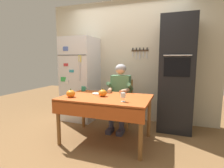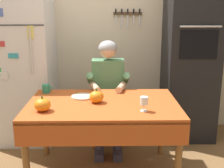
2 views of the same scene
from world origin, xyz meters
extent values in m
plane|color=brown|center=(0.00, 0.00, 0.00)|extent=(10.00, 10.00, 0.00)
cube|color=beige|center=(0.05, 1.35, 1.30)|extent=(3.70, 0.10, 2.60)
cube|color=#4C3823|center=(0.30, 1.29, 1.52)|extent=(0.36, 0.02, 0.04)
cube|color=silver|center=(0.15, 1.28, 1.45)|extent=(0.02, 0.01, 0.11)
cube|color=black|center=(0.15, 1.28, 1.55)|extent=(0.02, 0.01, 0.06)
cube|color=silver|center=(0.23, 1.28, 1.42)|extent=(0.02, 0.01, 0.17)
cube|color=black|center=(0.23, 1.28, 1.55)|extent=(0.02, 0.01, 0.06)
cube|color=silver|center=(0.30, 1.28, 1.42)|extent=(0.02, 0.01, 0.16)
cube|color=black|center=(0.30, 1.28, 1.55)|extent=(0.02, 0.01, 0.06)
cube|color=silver|center=(0.38, 1.28, 1.44)|extent=(0.02, 0.01, 0.13)
cube|color=black|center=(0.38, 1.28, 1.55)|extent=(0.02, 0.01, 0.06)
cube|color=silver|center=(0.45, 1.28, 1.43)|extent=(0.02, 0.01, 0.15)
cube|color=black|center=(0.45, 1.28, 1.55)|extent=(0.02, 0.01, 0.06)
cube|color=silver|center=(-0.95, 0.96, 0.90)|extent=(0.68, 0.68, 1.80)
cylinder|color=silver|center=(-0.76, 0.60, 1.15)|extent=(0.02, 0.02, 0.50)
cube|color=#333335|center=(-0.95, 0.62, 1.42)|extent=(0.67, 0.01, 0.01)
cube|color=teal|center=(-0.96, 0.61, 1.10)|extent=(0.11, 0.02, 0.05)
cube|color=#E5D666|center=(-0.76, 0.61, 1.35)|extent=(0.07, 0.01, 0.14)
cube|color=green|center=(-1.16, 0.61, 0.92)|extent=(0.12, 0.02, 0.09)
cube|color=silver|center=(-1.08, 0.61, 0.88)|extent=(0.09, 0.02, 0.09)
cube|color=#B73338|center=(-1.09, 0.61, 1.23)|extent=(0.10, 0.01, 0.06)
cube|color=#4C66B7|center=(-1.08, 0.61, 1.55)|extent=(0.11, 0.01, 0.08)
cube|color=black|center=(1.05, 1.00, 1.05)|extent=(0.60, 0.60, 2.10)
cube|color=black|center=(1.05, 0.70, 1.20)|extent=(0.42, 0.01, 0.32)
cylinder|color=silver|center=(1.05, 0.67, 1.40)|extent=(0.45, 0.02, 0.02)
cylinder|color=brown|center=(-0.64, -0.29, 0.35)|extent=(0.06, 0.06, 0.70)
cylinder|color=brown|center=(-0.64, 0.49, 0.35)|extent=(0.06, 0.06, 0.70)
cylinder|color=brown|center=(0.64, -0.29, 0.35)|extent=(0.06, 0.06, 0.70)
cylinder|color=brown|center=(0.64, 0.49, 0.35)|extent=(0.06, 0.06, 0.70)
cube|color=#B24C1E|center=(0.00, 0.10, 0.72)|extent=(1.40, 0.90, 0.04)
cube|color=#B24C1E|center=(0.00, -0.34, 0.62)|extent=(1.40, 0.01, 0.20)
cube|color=#9E6B33|center=(0.05, 0.79, 0.43)|extent=(0.40, 0.40, 0.04)
cube|color=#9E6B33|center=(0.05, 0.97, 0.69)|extent=(0.36, 0.04, 0.48)
cylinder|color=#9E6B33|center=(-0.12, 0.62, 0.21)|extent=(0.04, 0.04, 0.41)
cylinder|color=#9E6B33|center=(-0.12, 0.96, 0.21)|extent=(0.04, 0.04, 0.41)
cylinder|color=#9E6B33|center=(0.22, 0.62, 0.21)|extent=(0.04, 0.04, 0.41)
cylinder|color=#9E6B33|center=(0.22, 0.96, 0.21)|extent=(0.04, 0.04, 0.41)
cube|color=#38384C|center=(-0.05, 0.41, 0.04)|extent=(0.10, 0.22, 0.08)
cube|color=#38384C|center=(0.15, 0.41, 0.04)|extent=(0.10, 0.22, 0.08)
cylinder|color=#38384C|center=(-0.05, 0.47, 0.23)|extent=(0.09, 0.09, 0.38)
cylinder|color=#38384C|center=(0.15, 0.47, 0.23)|extent=(0.09, 0.09, 0.38)
cube|color=#38384C|center=(-0.04, 0.63, 0.50)|extent=(0.12, 0.40, 0.11)
cube|color=#38384C|center=(0.14, 0.63, 0.50)|extent=(0.12, 0.40, 0.11)
cube|color=#4C7F56|center=(0.05, 0.75, 0.79)|extent=(0.36, 0.20, 0.48)
cylinder|color=#4C7F56|center=(-0.15, 0.68, 0.83)|extent=(0.07, 0.26, 0.18)
cylinder|color=#4C7F56|center=(0.25, 0.68, 0.83)|extent=(0.07, 0.26, 0.18)
cylinder|color=#D8A884|center=(-0.09, 0.51, 0.78)|extent=(0.13, 0.27, 0.07)
cylinder|color=#D8A884|center=(0.19, 0.51, 0.78)|extent=(0.13, 0.27, 0.07)
sphere|color=#D8A884|center=(0.05, 0.73, 1.14)|extent=(0.19, 0.19, 0.19)
ellipsoid|color=#99999E|center=(0.05, 0.74, 1.16)|extent=(0.21, 0.21, 0.17)
cylinder|color=#237F66|center=(-0.59, 0.43, 0.78)|extent=(0.08, 0.08, 0.09)
torus|color=#237F66|center=(-0.55, 0.43, 0.79)|extent=(0.05, 0.01, 0.05)
cylinder|color=white|center=(0.36, -0.14, 0.74)|extent=(0.06, 0.06, 0.01)
cylinder|color=white|center=(0.36, -0.14, 0.77)|extent=(0.01, 0.01, 0.06)
cylinder|color=white|center=(0.36, -0.14, 0.84)|extent=(0.07, 0.07, 0.07)
ellipsoid|color=orange|center=(-0.51, -0.12, 0.80)|extent=(0.14, 0.14, 0.11)
cylinder|color=#4C6023|center=(-0.51, -0.12, 0.86)|extent=(0.02, 0.02, 0.02)
ellipsoid|color=orange|center=(-0.06, 0.10, 0.80)|extent=(0.13, 0.13, 0.11)
cylinder|color=#4C6023|center=(-0.06, 0.10, 0.86)|extent=(0.02, 0.02, 0.02)
cylinder|color=beige|center=(-0.20, 0.26, 0.75)|extent=(0.22, 0.22, 0.02)
camera|label=1|loc=(1.03, -2.47, 1.33)|focal=28.15mm
camera|label=2|loc=(0.04, -2.50, 1.61)|focal=46.97mm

